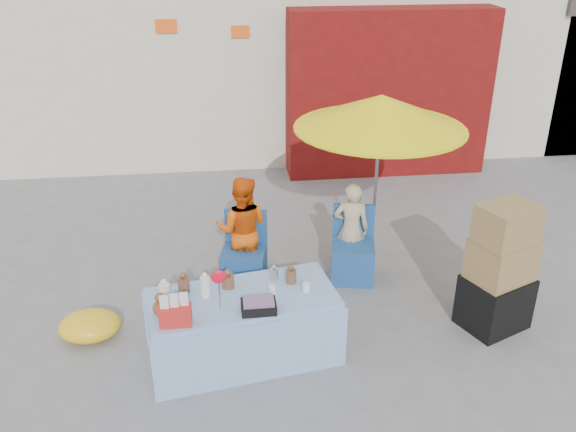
{
  "coord_description": "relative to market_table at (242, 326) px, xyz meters",
  "views": [
    {
      "loc": [
        -0.5,
        -5.06,
        3.78
      ],
      "look_at": [
        0.17,
        0.6,
        1.0
      ],
      "focal_mm": 38.0,
      "sensor_mm": 36.0,
      "label": 1
    }
  ],
  "objects": [
    {
      "name": "chair_right",
      "position": [
        1.33,
        1.28,
        -0.09
      ],
      "size": [
        0.56,
        0.56,
        0.85
      ],
      "rotation": [
        0.0,
        0.0,
        -0.2
      ],
      "color": "#204E93",
      "rests_on": "ground"
    },
    {
      "name": "umbrella",
      "position": [
        1.63,
        1.56,
        1.54
      ],
      "size": [
        1.9,
        1.9,
        2.09
      ],
      "color": "gray",
      "rests_on": "ground"
    },
    {
      "name": "market_table",
      "position": [
        0.0,
        0.0,
        0.0
      ],
      "size": [
        1.88,
        1.11,
        1.07
      ],
      "rotation": [
        0.0,
        0.0,
        0.17
      ],
      "color": "#9CC5FB",
      "rests_on": "ground"
    },
    {
      "name": "vendor_orange",
      "position": [
        0.08,
        1.41,
        0.28
      ],
      "size": [
        0.7,
        0.59,
        1.27
      ],
      "primitive_type": "imported",
      "rotation": [
        0.0,
        0.0,
        2.94
      ],
      "color": "#EF580C",
      "rests_on": "ground"
    },
    {
      "name": "box_stack",
      "position": [
        2.57,
        0.19,
        0.28
      ],
      "size": [
        0.77,
        0.71,
        1.37
      ],
      "rotation": [
        0.0,
        0.0,
        0.41
      ],
      "color": "black",
      "rests_on": "ground"
    },
    {
      "name": "ground",
      "position": [
        0.37,
        0.35,
        -0.35
      ],
      "size": [
        80.0,
        80.0,
        0.0
      ],
      "primitive_type": "plane",
      "color": "slate",
      "rests_on": "ground"
    },
    {
      "name": "vendor_beige",
      "position": [
        1.33,
        1.41,
        0.22
      ],
      "size": [
        0.46,
        0.35,
        1.13
      ],
      "primitive_type": "imported",
      "rotation": [
        0.0,
        0.0,
        2.94
      ],
      "color": "#C2AF89",
      "rests_on": "ground"
    },
    {
      "name": "tarp_bundle",
      "position": [
        -1.51,
        0.47,
        -0.21
      ],
      "size": [
        0.74,
        0.67,
        0.27
      ],
      "primitive_type": "ellipsoid",
      "rotation": [
        0.0,
        0.0,
        0.36
      ],
      "color": "yellow",
      "rests_on": "ground"
    },
    {
      "name": "chair_left",
      "position": [
        0.08,
        1.28,
        -0.09
      ],
      "size": [
        0.56,
        0.56,
        0.85
      ],
      "rotation": [
        0.0,
        0.0,
        -0.2
      ],
      "color": "#204E93",
      "rests_on": "ground"
    }
  ]
}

